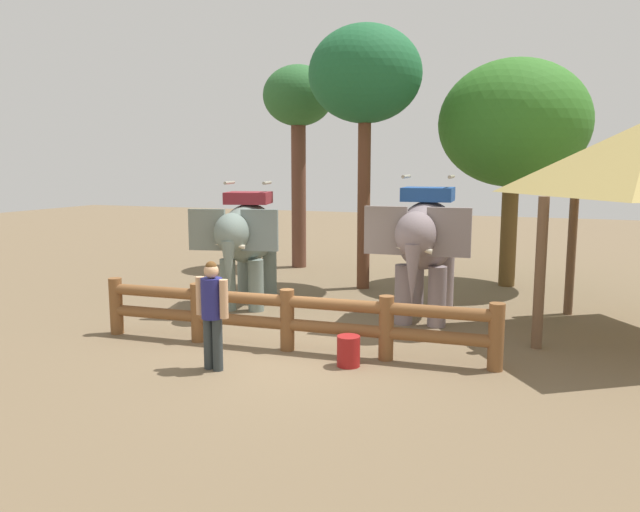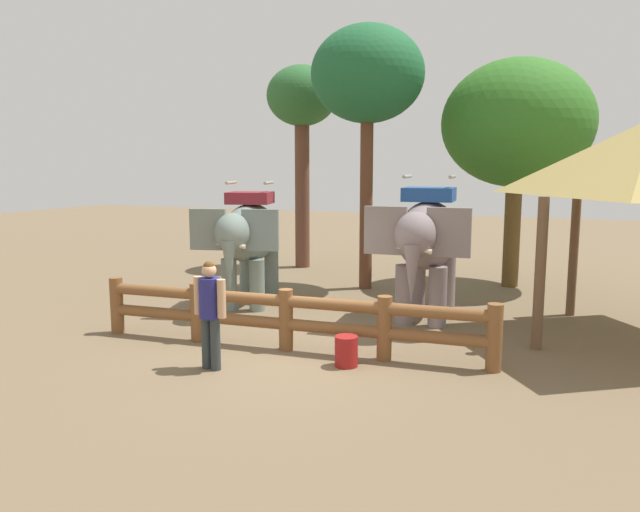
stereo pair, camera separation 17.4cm
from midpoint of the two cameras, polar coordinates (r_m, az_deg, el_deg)
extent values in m
plane|color=brown|center=(10.24, -4.21, -9.21)|extent=(60.00, 60.00, 0.00)
cylinder|color=brown|center=(11.97, -18.95, -4.45)|extent=(0.24, 0.24, 1.05)
cylinder|color=brown|center=(11.05, -11.84, -5.21)|extent=(0.24, 0.24, 1.05)
cylinder|color=brown|center=(10.34, -3.58, -6.00)|extent=(0.24, 0.24, 1.05)
cylinder|color=brown|center=(9.87, 5.71, -6.73)|extent=(0.24, 0.24, 1.05)
cylinder|color=brown|center=(9.67, 15.67, -7.32)|extent=(0.24, 0.24, 1.05)
cylinder|color=brown|center=(10.36, -3.57, -6.40)|extent=(6.79, 0.57, 0.20)
cylinder|color=brown|center=(10.26, -3.59, -4.24)|extent=(6.79, 0.57, 0.20)
cylinder|color=slate|center=(13.14, -6.41, -2.75)|extent=(0.34, 0.34, 1.12)
cylinder|color=slate|center=(13.29, -8.99, -2.67)|extent=(0.34, 0.34, 1.12)
cylinder|color=slate|center=(14.59, -5.08, -1.61)|extent=(0.34, 0.34, 1.12)
cylinder|color=slate|center=(14.73, -7.43, -1.55)|extent=(0.34, 0.34, 1.12)
ellipsoid|color=slate|center=(13.78, -7.02, 2.17)|extent=(1.71, 2.72, 1.31)
ellipsoid|color=slate|center=(12.33, -8.65, 2.17)|extent=(0.90, 0.99, 0.80)
cube|color=slate|center=(12.30, -6.09, 2.42)|extent=(0.75, 0.29, 0.84)
cube|color=slate|center=(12.58, -10.92, 2.45)|extent=(0.75, 0.29, 0.84)
cone|color=slate|center=(12.14, -8.95, -0.99)|extent=(0.30, 0.30, 1.03)
cone|color=beige|center=(12.12, -8.22, 0.97)|extent=(0.35, 0.17, 0.14)
cone|color=beige|center=(12.20, -9.55, 0.98)|extent=(0.35, 0.17, 0.14)
cube|color=maroon|center=(13.72, -7.08, 5.43)|extent=(1.13, 1.05, 0.26)
cylinder|color=#A59E8C|center=(13.61, -5.35, 6.85)|extent=(0.25, 0.75, 0.07)
cylinder|color=#A59E8C|center=(13.81, -8.85, 6.81)|extent=(0.25, 0.75, 0.07)
cylinder|color=gray|center=(12.01, 10.50, -3.75)|extent=(0.35, 0.35, 1.18)
cylinder|color=gray|center=(12.10, 7.44, -3.59)|extent=(0.35, 0.35, 1.18)
cylinder|color=gray|center=(13.57, 11.32, -2.37)|extent=(0.35, 0.35, 1.18)
cylinder|color=gray|center=(13.65, 8.60, -2.24)|extent=(0.35, 0.35, 1.18)
ellipsoid|color=gray|center=(12.65, 9.61, 1.98)|extent=(1.34, 2.73, 1.38)
ellipsoid|color=gray|center=(11.09, 8.52, 2.00)|extent=(0.81, 0.93, 0.84)
cube|color=gray|center=(11.12, 11.54, 2.19)|extent=(0.79, 0.17, 0.89)
cube|color=gray|center=(11.29, 5.73, 2.42)|extent=(0.79, 0.17, 0.89)
cone|color=gray|center=(10.88, 8.19, -1.71)|extent=(0.32, 0.32, 1.08)
cone|color=beige|center=(10.88, 9.12, 0.56)|extent=(0.36, 0.12, 0.15)
cone|color=beige|center=(10.92, 7.51, 0.63)|extent=(0.36, 0.12, 0.15)
cube|color=#1F4991|center=(12.59, 9.71, 5.73)|extent=(1.06, 0.95, 0.28)
cylinder|color=#A59E8C|center=(12.53, 11.81, 7.28)|extent=(0.12, 0.80, 0.07)
cylinder|color=#A59E8C|center=(12.65, 7.70, 7.39)|extent=(0.12, 0.80, 0.07)
cylinder|color=#2D3538|center=(9.50, -10.09, -8.19)|extent=(0.15, 0.15, 0.81)
cylinder|color=#2D3538|center=(9.61, -10.91, -8.01)|extent=(0.15, 0.15, 0.81)
cylinder|color=navy|center=(9.38, -10.62, -3.92)|extent=(0.38, 0.38, 0.62)
cylinder|color=tan|center=(9.22, -9.54, -4.00)|extent=(0.13, 0.13, 0.59)
cylinder|color=tan|center=(9.53, -11.67, -3.66)|extent=(0.13, 0.13, 0.59)
sphere|color=tan|center=(9.30, -10.69, -1.38)|extent=(0.22, 0.22, 0.22)
sphere|color=#593819|center=(9.29, -10.70, -1.01)|extent=(0.17, 0.17, 0.17)
cylinder|color=brown|center=(13.65, 22.14, 0.24)|extent=(0.18, 0.18, 2.60)
cylinder|color=brown|center=(10.89, 19.49, -1.56)|extent=(0.18, 0.18, 2.60)
cylinder|color=brown|center=(15.34, 3.80, 5.35)|extent=(0.32, 0.32, 4.55)
ellipsoid|color=#1D5E32|center=(15.47, 3.92, 16.64)|extent=(2.77, 2.77, 2.35)
cylinder|color=brown|center=(18.59, -2.28, 5.96)|extent=(0.44, 0.44, 4.58)
ellipsoid|color=#2A602D|center=(18.69, -2.33, 14.79)|extent=(2.10, 2.10, 1.78)
cylinder|color=brown|center=(16.39, 16.99, 2.71)|extent=(0.41, 0.41, 3.13)
ellipsoid|color=#2E6B21|center=(16.35, 17.39, 11.78)|extent=(3.74, 3.74, 3.18)
cylinder|color=maroon|center=(9.60, 2.16, -8.89)|extent=(0.36, 0.36, 0.48)
camera|label=1|loc=(0.09, -90.43, -0.06)|focal=34.16mm
camera|label=2|loc=(0.09, 89.57, 0.06)|focal=34.16mm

